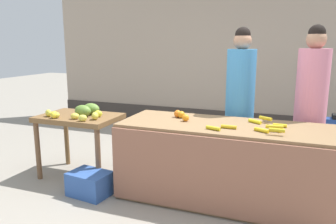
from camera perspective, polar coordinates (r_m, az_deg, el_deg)
name	(u,v)px	position (r m, az deg, el deg)	size (l,w,h in m)	color
ground_plane	(184,192)	(3.82, 2.72, -13.63)	(24.00, 24.00, 0.00)	gray
market_wall_back	(235,47)	(6.42, 11.57, 10.86)	(7.61, 0.23, 3.19)	tan
fruit_stall_counter	(225,163)	(3.55, 9.89, -8.67)	(2.21, 0.84, 0.82)	olive
side_table_wooden	(80,124)	(4.20, -15.04, -2.09)	(0.95, 0.65, 0.78)	brown
banana_bunch_pile	(259,126)	(3.33, 15.47, -2.37)	(0.74, 0.57, 0.07)	yellow
orange_pile	(181,115)	(3.64, 2.29, -0.55)	(0.22, 0.23, 0.08)	orange
mango_papaya_pile	(83,112)	(4.09, -14.53, 0.07)	(0.73, 0.47, 0.14)	yellow
vendor_woman_blue_shirt	(240,104)	(4.05, 12.28, 1.28)	(0.34, 0.34, 1.83)	#33333D
vendor_woman_pink_shirt	(310,109)	(4.00, 23.35, 0.54)	(0.34, 0.34, 1.84)	#33333D
produce_crate	(90,184)	(3.80, -13.34, -11.94)	(0.44, 0.32, 0.26)	#3359A5
produce_sack	(156,148)	(4.54, -2.09, -6.25)	(0.36, 0.30, 0.47)	tan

